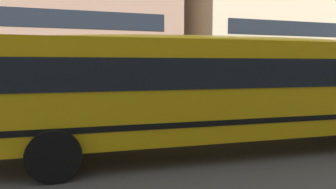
# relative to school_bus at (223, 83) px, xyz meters

# --- Properties ---
(ground_plane) EXTENTS (400.00, 400.00, 0.00)m
(ground_plane) POSITION_rel_school_bus_xyz_m (1.35, 1.97, -1.83)
(ground_plane) COLOR #54514F
(sidewalk_far) EXTENTS (120.00, 3.00, 0.01)m
(sidewalk_far) POSITION_rel_school_bus_xyz_m (1.35, 9.99, -1.83)
(sidewalk_far) COLOR gray
(sidewalk_far) RESTS_ON ground_plane
(lane_centreline) EXTENTS (110.00, 0.16, 0.01)m
(lane_centreline) POSITION_rel_school_bus_xyz_m (1.35, 1.97, -1.83)
(lane_centreline) COLOR silver
(lane_centreline) RESTS_ON ground_plane
(school_bus) EXTENTS (13.88, 3.56, 3.09)m
(school_bus) POSITION_rel_school_bus_xyz_m (0.00, 0.00, 0.00)
(school_bus) COLOR yellow
(school_bus) RESTS_ON ground_plane
(parked_car_maroon_beside_sign) EXTENTS (3.96, 2.00, 1.64)m
(parked_car_maroon_beside_sign) POSITION_rel_school_bus_xyz_m (9.37, 7.11, -0.99)
(parked_car_maroon_beside_sign) COLOR maroon
(parked_car_maroon_beside_sign) RESTS_ON ground_plane
(apartment_block_far_centre) EXTENTS (15.12, 13.70, 16.50)m
(apartment_block_far_centre) POSITION_rel_school_bus_xyz_m (12.53, 18.31, 6.42)
(apartment_block_far_centre) COLOR #C6B28E
(apartment_block_far_centre) RESTS_ON ground_plane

